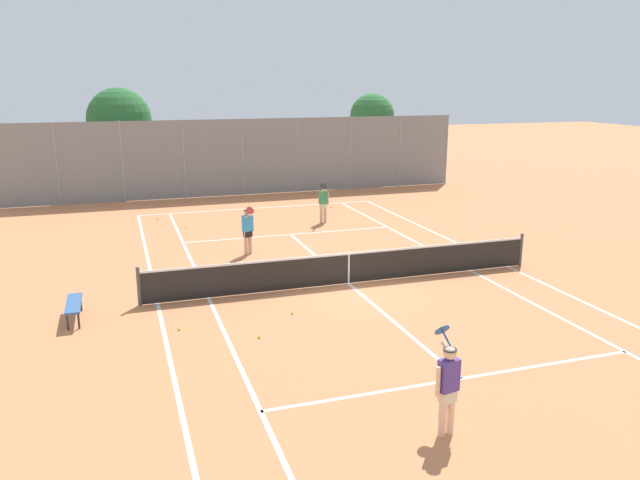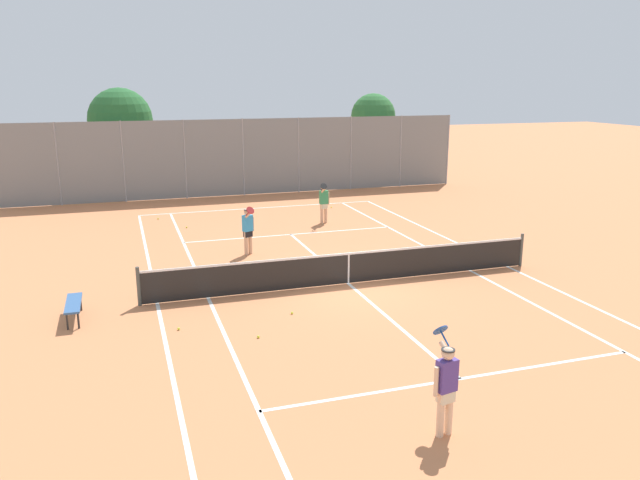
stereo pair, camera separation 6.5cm
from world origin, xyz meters
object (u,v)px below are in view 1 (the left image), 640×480
at_px(loose_tennis_ball_1, 186,227).
at_px(tree_behind_right, 373,117).
at_px(loose_tennis_ball_5, 259,337).
at_px(courtside_bench, 74,305).
at_px(loose_tennis_ball_4, 179,329).
at_px(player_far_right, 323,201).
at_px(player_near_side, 448,384).
at_px(loose_tennis_ball_0, 157,219).
at_px(player_far_left, 248,228).
at_px(loose_tennis_ball_2, 331,207).
at_px(loose_tennis_ball_3, 293,313).
at_px(tree_behind_left, 120,121).
at_px(tennis_net, 349,267).

xyz_separation_m(loose_tennis_ball_1, tree_behind_right, (12.11, 9.26, 3.71)).
height_order(loose_tennis_ball_5, courtside_bench, courtside_bench).
xyz_separation_m(loose_tennis_ball_4, courtside_bench, (-2.41, 1.50, 0.38)).
distance_m(player_far_right, tree_behind_right, 12.33).
distance_m(player_near_side, loose_tennis_ball_0, 19.24).
height_order(player_far_left, loose_tennis_ball_2, player_far_left).
height_order(loose_tennis_ball_4, courtside_bench, courtside_bench).
bearing_deg(loose_tennis_ball_1, loose_tennis_ball_2, 16.85).
bearing_deg(tree_behind_right, player_far_right, -122.70).
height_order(loose_tennis_ball_3, tree_behind_left, tree_behind_left).
height_order(loose_tennis_ball_1, loose_tennis_ball_5, same).
height_order(loose_tennis_ball_0, tree_behind_right, tree_behind_right).
xyz_separation_m(loose_tennis_ball_1, loose_tennis_ball_3, (1.50, -10.66, 0.00)).
relative_size(loose_tennis_ball_0, loose_tennis_ball_2, 1.00).
bearing_deg(tree_behind_left, player_near_side, -80.06).
distance_m(player_near_side, tree_behind_right, 28.01).
height_order(loose_tennis_ball_1, tree_behind_right, tree_behind_right).
bearing_deg(loose_tennis_ball_1, courtside_bench, -112.09).
relative_size(tree_behind_left, tree_behind_right, 1.07).
relative_size(player_near_side, tree_behind_left, 0.32).
xyz_separation_m(loose_tennis_ball_2, tree_behind_right, (5.13, 7.15, 3.71)).
bearing_deg(loose_tennis_ball_5, loose_tennis_ball_3, 47.00).
relative_size(player_near_side, loose_tennis_ball_4, 26.88).
height_order(tennis_net, loose_tennis_ball_4, tennis_net).
distance_m(loose_tennis_ball_1, loose_tennis_ball_4, 10.93).
xyz_separation_m(tennis_net, loose_tennis_ball_1, (-3.76, 8.78, -0.48)).
height_order(tennis_net, loose_tennis_ball_2, tennis_net).
bearing_deg(player_far_right, loose_tennis_ball_4, -125.01).
bearing_deg(loose_tennis_ball_4, tree_behind_left, 92.13).
distance_m(player_far_left, loose_tennis_ball_0, 7.24).
xyz_separation_m(loose_tennis_ball_3, tree_behind_left, (-3.63, 19.82, 3.76)).
bearing_deg(courtside_bench, loose_tennis_ball_0, 76.15).
bearing_deg(tree_behind_left, loose_tennis_ball_4, -87.87).
relative_size(tennis_net, loose_tennis_ball_0, 181.82).
bearing_deg(courtside_bench, player_far_left, 40.86).
distance_m(loose_tennis_ball_1, tree_behind_right, 15.69).
xyz_separation_m(player_far_right, loose_tennis_ball_5, (-5.29, -11.07, -0.89)).
xyz_separation_m(player_far_left, loose_tennis_ball_4, (-2.99, -6.17, -0.89)).
relative_size(loose_tennis_ball_1, courtside_bench, 0.04).
bearing_deg(player_far_left, loose_tennis_ball_0, 111.19).
distance_m(loose_tennis_ball_1, courtside_bench, 10.09).
bearing_deg(courtside_bench, player_near_side, -50.39).
bearing_deg(loose_tennis_ball_2, tennis_net, -106.52).
bearing_deg(loose_tennis_ball_5, loose_tennis_ball_2, 64.65).
bearing_deg(loose_tennis_ball_5, player_far_left, 80.06).
relative_size(loose_tennis_ball_1, tree_behind_right, 0.01).
distance_m(loose_tennis_ball_1, tree_behind_left, 10.13).
bearing_deg(courtside_bench, loose_tennis_ball_4, -31.82).
distance_m(tennis_net, tree_behind_left, 19.16).
bearing_deg(loose_tennis_ball_3, player_far_right, 67.22).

